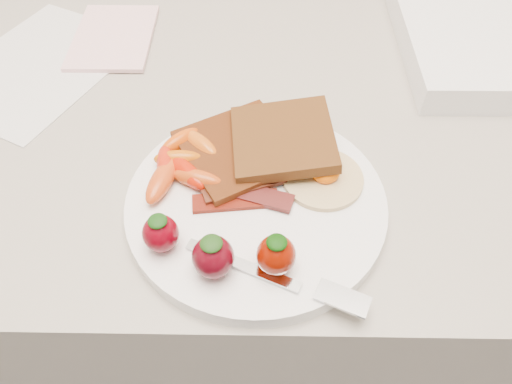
{
  "coord_description": "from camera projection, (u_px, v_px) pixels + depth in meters",
  "views": [
    {
      "loc": [
        0.01,
        1.22,
        1.32
      ],
      "look_at": [
        0.0,
        1.54,
        0.93
      ],
      "focal_mm": 35.0,
      "sensor_mm": 36.0,
      "label": 1
    }
  ],
  "objects": [
    {
      "name": "plate",
      "position": [
        256.0,
        204.0,
        0.52
      ],
      "size": [
        0.27,
        0.27,
        0.02
      ],
      "primitive_type": "cylinder",
      "color": "white",
      "rests_on": "counter"
    },
    {
      "name": "bacon_strips",
      "position": [
        244.0,
        193.0,
        0.51
      ],
      "size": [
        0.11,
        0.06,
        0.01
      ],
      "color": "#4D0F04",
      "rests_on": "plate"
    },
    {
      "name": "toast_upper",
      "position": [
        283.0,
        139.0,
        0.54
      ],
      "size": [
        0.12,
        0.12,
        0.03
      ],
      "primitive_type": "cube",
      "rotation": [
        0.0,
        -0.1,
        0.09
      ],
      "color": "#4C2411",
      "rests_on": "toast_lower"
    },
    {
      "name": "counter",
      "position": [
        255.0,
        284.0,
        0.98
      ],
      "size": [
        2.0,
        0.6,
        0.9
      ],
      "primitive_type": "cube",
      "color": "gray",
      "rests_on": "ground"
    },
    {
      "name": "toast_lower",
      "position": [
        239.0,
        150.0,
        0.55
      ],
      "size": [
        0.16,
        0.16,
        0.01
      ],
      "primitive_type": "cube",
      "rotation": [
        0.0,
        0.0,
        0.52
      ],
      "color": "#321807",
      "rests_on": "plate"
    },
    {
      "name": "baby_carrots",
      "position": [
        181.0,
        164.0,
        0.53
      ],
      "size": [
        0.09,
        0.12,
        0.02
      ],
      "color": "#C45607",
      "rests_on": "plate"
    },
    {
      "name": "notepad",
      "position": [
        114.0,
        37.0,
        0.72
      ],
      "size": [
        0.11,
        0.16,
        0.01
      ],
      "primitive_type": "cube",
      "rotation": [
        0.0,
        0.0,
        0.0
      ],
      "color": "#FCC4CA",
      "rests_on": "paper_sheet"
    },
    {
      "name": "fork",
      "position": [
        287.0,
        280.0,
        0.45
      ],
      "size": [
        0.17,
        0.08,
        0.0
      ],
      "color": "silver",
      "rests_on": "plate"
    },
    {
      "name": "fried_egg",
      "position": [
        323.0,
        177.0,
        0.53
      ],
      "size": [
        0.09,
        0.09,
        0.02
      ],
      "color": "beige",
      "rests_on": "plate"
    },
    {
      "name": "strawberries",
      "position": [
        218.0,
        249.0,
        0.45
      ],
      "size": [
        0.14,
        0.06,
        0.05
      ],
      "color": "#5F010D",
      "rests_on": "plate"
    },
    {
      "name": "paper_sheet",
      "position": [
        38.0,
        66.0,
        0.68
      ],
      "size": [
        0.29,
        0.31,
        0.0
      ],
      "primitive_type": "cube",
      "rotation": [
        0.0,
        0.0,
        -0.46
      ],
      "color": "silver",
      "rests_on": "counter"
    }
  ]
}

